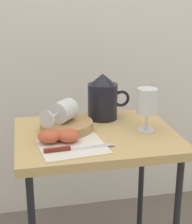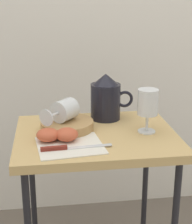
{
  "view_description": "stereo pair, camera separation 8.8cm",
  "coord_description": "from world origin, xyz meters",
  "px_view_note": "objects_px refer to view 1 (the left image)",
  "views": [
    {
      "loc": [
        -0.25,
        -1.19,
        1.18
      ],
      "look_at": [
        0.0,
        0.0,
        0.77
      ],
      "focal_mm": 58.21,
      "sensor_mm": 36.0,
      "label": 1
    },
    {
      "loc": [
        -0.16,
        -1.2,
        1.18
      ],
      "look_at": [
        0.0,
        0.0,
        0.77
      ],
      "focal_mm": 58.21,
      "sensor_mm": 36.0,
      "label": 2
    }
  ],
  "objects_px": {
    "apple_half_right": "(68,135)",
    "knife": "(69,149)",
    "wine_glass_tipped_near": "(63,111)",
    "apple_half_left": "(49,136)",
    "basket_tray": "(66,126)",
    "table": "(96,151)",
    "wine_glass_upright": "(147,103)",
    "pitcher": "(103,100)"
  },
  "relations": [
    {
      "from": "apple_half_right",
      "to": "knife",
      "type": "relative_size",
      "value": 0.33
    },
    {
      "from": "wine_glass_upright",
      "to": "wine_glass_tipped_near",
      "type": "relative_size",
      "value": 1.04
    },
    {
      "from": "wine_glass_upright",
      "to": "apple_half_right",
      "type": "distance_m",
      "value": 0.31
    },
    {
      "from": "apple_half_right",
      "to": "basket_tray",
      "type": "bearing_deg",
      "value": 85.84
    },
    {
      "from": "pitcher",
      "to": "knife",
      "type": "xyz_separation_m",
      "value": [
        -0.18,
        -0.29,
        -0.07
      ]
    },
    {
      "from": "table",
      "to": "pitcher",
      "type": "height_order",
      "value": "pitcher"
    },
    {
      "from": "wine_glass_tipped_near",
      "to": "knife",
      "type": "bearing_deg",
      "value": -91.66
    },
    {
      "from": "knife",
      "to": "basket_tray",
      "type": "bearing_deg",
      "value": 85.17
    },
    {
      "from": "wine_glass_upright",
      "to": "knife",
      "type": "xyz_separation_m",
      "value": [
        -0.3,
        -0.12,
        -0.1
      ]
    },
    {
      "from": "table",
      "to": "apple_half_right",
      "type": "bearing_deg",
      "value": -149.97
    },
    {
      "from": "basket_tray",
      "to": "apple_half_right",
      "type": "height_order",
      "value": "apple_half_right"
    },
    {
      "from": "table",
      "to": "apple_half_left",
      "type": "distance_m",
      "value": 0.2
    },
    {
      "from": "wine_glass_tipped_near",
      "to": "apple_half_left",
      "type": "height_order",
      "value": "wine_glass_tipped_near"
    },
    {
      "from": "wine_glass_upright",
      "to": "apple_half_left",
      "type": "height_order",
      "value": "wine_glass_upright"
    },
    {
      "from": "basket_tray",
      "to": "wine_glass_tipped_near",
      "type": "relative_size",
      "value": 1.26
    },
    {
      "from": "pitcher",
      "to": "apple_half_right",
      "type": "relative_size",
      "value": 2.35
    },
    {
      "from": "pitcher",
      "to": "wine_glass_upright",
      "type": "relative_size",
      "value": 1.15
    },
    {
      "from": "table",
      "to": "wine_glass_upright",
      "type": "relative_size",
      "value": 4.33
    },
    {
      "from": "pitcher",
      "to": "wine_glass_upright",
      "type": "bearing_deg",
      "value": -53.27
    },
    {
      "from": "pitcher",
      "to": "wine_glass_tipped_near",
      "type": "distance_m",
      "value": 0.2
    },
    {
      "from": "pitcher",
      "to": "knife",
      "type": "distance_m",
      "value": 0.34
    },
    {
      "from": "wine_glass_tipped_near",
      "to": "apple_half_left",
      "type": "relative_size",
      "value": 1.98
    },
    {
      "from": "pitcher",
      "to": "knife",
      "type": "relative_size",
      "value": 0.78
    },
    {
      "from": "table",
      "to": "basket_tray",
      "type": "xyz_separation_m",
      "value": [
        -0.1,
        0.05,
        0.09
      ]
    },
    {
      "from": "wine_glass_tipped_near",
      "to": "pitcher",
      "type": "bearing_deg",
      "value": 30.85
    },
    {
      "from": "basket_tray",
      "to": "wine_glass_tipped_near",
      "type": "distance_m",
      "value": 0.06
    },
    {
      "from": "basket_tray",
      "to": "wine_glass_tipped_near",
      "type": "xyz_separation_m",
      "value": [
        -0.01,
        0.0,
        0.06
      ]
    },
    {
      "from": "wine_glass_upright",
      "to": "apple_half_right",
      "type": "xyz_separation_m",
      "value": [
        -0.29,
        -0.05,
        -0.08
      ]
    },
    {
      "from": "wine_glass_tipped_near",
      "to": "knife",
      "type": "xyz_separation_m",
      "value": [
        -0.01,
        -0.18,
        -0.07
      ]
    },
    {
      "from": "wine_glass_tipped_near",
      "to": "apple_half_right",
      "type": "height_order",
      "value": "wine_glass_tipped_near"
    },
    {
      "from": "pitcher",
      "to": "apple_half_right",
      "type": "distance_m",
      "value": 0.28
    },
    {
      "from": "apple_half_left",
      "to": "knife",
      "type": "height_order",
      "value": "apple_half_left"
    },
    {
      "from": "basket_tray",
      "to": "knife",
      "type": "distance_m",
      "value": 0.18
    },
    {
      "from": "apple_half_right",
      "to": "apple_half_left",
      "type": "bearing_deg",
      "value": 174.97
    },
    {
      "from": "table",
      "to": "knife",
      "type": "bearing_deg",
      "value": -130.88
    },
    {
      "from": "table",
      "to": "wine_glass_tipped_near",
      "type": "relative_size",
      "value": 4.49
    },
    {
      "from": "basket_tray",
      "to": "knife",
      "type": "xyz_separation_m",
      "value": [
        -0.02,
        -0.18,
        -0.01
      ]
    },
    {
      "from": "basket_tray",
      "to": "wine_glass_upright",
      "type": "relative_size",
      "value": 1.21
    },
    {
      "from": "table",
      "to": "apple_half_left",
      "type": "bearing_deg",
      "value": -161.55
    },
    {
      "from": "pitcher",
      "to": "apple_half_left",
      "type": "relative_size",
      "value": 2.35
    },
    {
      "from": "knife",
      "to": "table",
      "type": "bearing_deg",
      "value": 49.12
    },
    {
      "from": "basket_tray",
      "to": "pitcher",
      "type": "bearing_deg",
      "value": 33.41
    }
  ]
}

